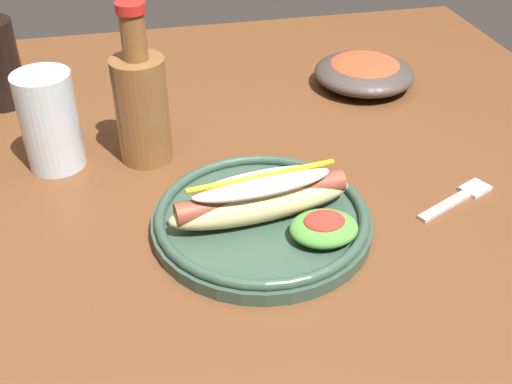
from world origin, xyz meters
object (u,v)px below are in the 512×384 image
at_px(fork, 459,198).
at_px(water_cup, 50,121).
at_px(glass_bottle, 141,103).
at_px(hot_dog_plate, 265,214).
at_px(side_bowl, 364,72).

distance_m(fork, water_cup, 0.52).
height_order(fork, glass_bottle, glass_bottle).
xyz_separation_m(fork, glass_bottle, (-0.36, 0.18, 0.08)).
xyz_separation_m(fork, water_cup, (-0.48, 0.19, 0.06)).
xyz_separation_m(hot_dog_plate, glass_bottle, (-0.12, 0.19, 0.06)).
xyz_separation_m(hot_dog_plate, fork, (0.25, 0.00, -0.02)).
xyz_separation_m(water_cup, glass_bottle, (0.12, -0.01, 0.02)).
bearing_deg(hot_dog_plate, fork, 1.09).
relative_size(glass_bottle, side_bowl, 1.30).
bearing_deg(water_cup, side_bowl, 15.94).
bearing_deg(side_bowl, glass_bottle, -158.13).
bearing_deg(glass_bottle, side_bowl, 21.87).
bearing_deg(fork, water_cup, 133.08).
distance_m(glass_bottle, side_bowl, 0.39).
bearing_deg(hot_dog_plate, water_cup, 140.28).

